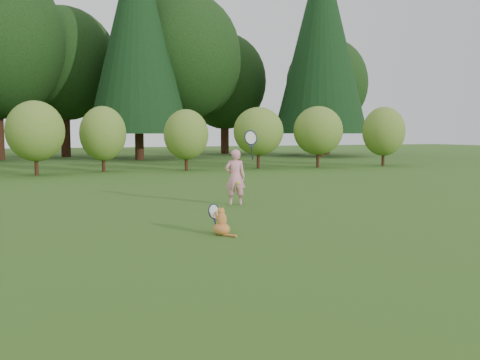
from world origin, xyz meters
name	(u,v)px	position (x,y,z in m)	size (l,w,h in m)	color
ground	(248,227)	(0.00, 0.00, 0.00)	(100.00, 100.00, 0.00)	#255919
shrub_row	(113,136)	(0.00, 13.00, 1.40)	(28.00, 3.00, 2.80)	olive
woodland_backdrop	(80,24)	(0.00, 23.00, 7.50)	(48.00, 10.00, 15.00)	black
child	(236,176)	(0.84, 2.55, 0.63)	(0.71, 0.49, 1.78)	pink
cat	(221,220)	(-0.65, -0.48, 0.22)	(0.30, 0.56, 0.58)	#B97223
tennis_ball	(238,183)	(0.23, 0.96, 0.63)	(0.06, 0.06, 0.06)	yellow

